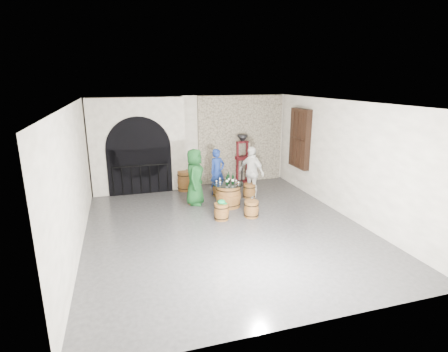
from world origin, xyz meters
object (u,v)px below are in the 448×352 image
object	(u,v)px
barrel_stool_near_right	(251,209)
wine_bottle_center	(233,179)
barrel_stool_near_left	(221,212)
person_blue	(217,172)
corking_press	(242,156)
barrel_stool_far	(219,189)
barrel_stool_left	(194,197)
barrel_table	(228,195)
barrel_stool_right	(249,191)
person_white	(251,172)
wine_bottle_left	(227,180)
wine_bottle_right	(228,178)
side_barrel	(185,181)
person_green	(195,177)

from	to	relation	value
barrel_stool_near_right	wine_bottle_center	distance (m)	1.19
barrel_stool_near_right	barrel_stool_near_left	xyz separation A→B (m)	(-0.86, 0.05, 0.00)
person_blue	corking_press	distance (m)	1.48
wine_bottle_center	barrel_stool_far	bearing A→B (deg)	96.95
barrel_stool_left	barrel_stool_near_left	xyz separation A→B (m)	(0.45, -1.45, 0.00)
barrel_table	barrel_stool_near_left	bearing A→B (deg)	-117.40
barrel_stool_right	person_white	distance (m)	0.62
barrel_stool_far	barrel_table	bearing A→B (deg)	-90.24
barrel_stool_left	barrel_stool_near_right	size ratio (longest dim) A/B	1.00
barrel_stool_left	barrel_stool_near_right	xyz separation A→B (m)	(1.31, -1.51, 0.00)
wine_bottle_left	wine_bottle_right	bearing A→B (deg)	60.35
barrel_stool_near_right	person_white	size ratio (longest dim) A/B	0.28
wine_bottle_right	barrel_table	bearing A→B (deg)	-109.80
person_white	wine_bottle_center	distance (m)	1.05
barrel_table	barrel_stool_far	distance (m)	1.08
corking_press	wine_bottle_right	bearing A→B (deg)	-128.58
barrel_table	barrel_stool_left	world-z (taller)	barrel_table
barrel_stool_far	side_barrel	size ratio (longest dim) A/B	0.67
barrel_stool_left	wine_bottle_right	distance (m)	1.23
barrel_stool_far	barrel_stool_right	distance (m)	1.03
wine_bottle_left	person_green	bearing A→B (deg)	148.44
barrel_stool_right	person_blue	size ratio (longest dim) A/B	0.30
barrel_stool_left	person_green	distance (m)	0.64
wine_bottle_center	barrel_table	bearing A→B (deg)	171.64
barrel_stool_near_right	wine_bottle_left	xyz separation A→B (m)	(-0.42, 0.96, 0.62)
wine_bottle_left	person_white	bearing A→B (deg)	32.54
person_green	person_white	bearing A→B (deg)	-61.29
wine_bottle_right	side_barrel	size ratio (longest dim) A/B	0.47
person_green	barrel_stool_near_right	bearing A→B (deg)	-114.23
wine_bottle_left	barrel_table	bearing A→B (deg)	36.91
barrel_table	person_white	world-z (taller)	person_white
person_blue	person_white	bearing A→B (deg)	-53.10
person_white	wine_bottle_center	world-z (taller)	person_white
corking_press	person_blue	bearing A→B (deg)	-152.54
barrel_table	barrel_stool_near_left	size ratio (longest dim) A/B	2.01
person_blue	person_white	world-z (taller)	person_white
side_barrel	barrel_stool_near_right	bearing A→B (deg)	-65.49
wine_bottle_left	barrel_stool_far	bearing A→B (deg)	87.12
person_green	side_barrel	bearing A→B (deg)	27.22
wine_bottle_left	corking_press	bearing A→B (deg)	59.76
barrel_table	corking_press	xyz separation A→B (m)	(1.19, 2.08, 0.71)
wine_bottle_center	barrel_stool_near_left	bearing A→B (deg)	-124.11
barrel_table	barrel_stool_far	size ratio (longest dim) A/B	2.01
side_barrel	corking_press	size ratio (longest dim) A/B	0.38
barrel_stool_far	person_green	xyz separation A→B (m)	(-0.92, -0.57, 0.64)
barrel_table	wine_bottle_right	size ratio (longest dim) A/B	2.88
person_green	barrel_table	bearing A→B (deg)	-93.22
barrel_stool_far	barrel_stool_near_left	bearing A→B (deg)	-103.82
barrel_stool_near_right	barrel_stool_right	bearing A→B (deg)	71.26
person_blue	person_green	bearing A→B (deg)	-161.82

